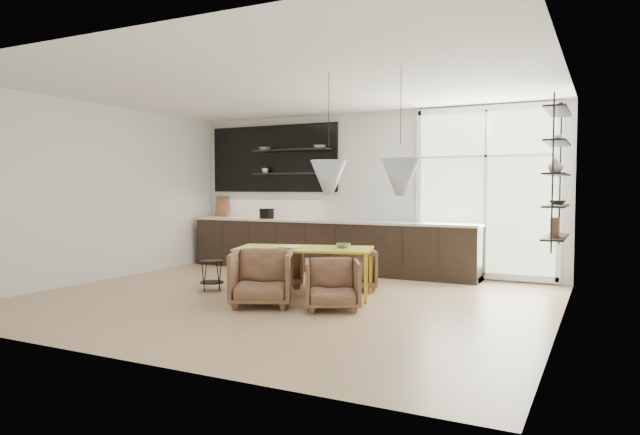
{
  "coord_description": "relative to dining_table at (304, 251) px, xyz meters",
  "views": [
    {
      "loc": [
        3.95,
        -6.66,
        1.53
      ],
      "look_at": [
        0.28,
        0.6,
        1.1
      ],
      "focal_mm": 32.0,
      "sensor_mm": 36.0,
      "label": 1
    }
  ],
  "objects": [
    {
      "name": "table_bowl",
      "position": [
        0.5,
        0.22,
        0.08
      ],
      "size": [
        0.21,
        0.21,
        0.06
      ],
      "primitive_type": "imported",
      "rotation": [
        0.0,
        0.0,
        -0.03
      ],
      "color": "#558352",
      "rests_on": "dining_table"
    },
    {
      "name": "table_book",
      "position": [
        -0.26,
        -0.16,
        0.06
      ],
      "size": [
        0.24,
        0.32,
        0.03
      ],
      "primitive_type": "imported",
      "rotation": [
        0.0,
        0.0,
        0.04
      ],
      "color": "white",
      "rests_on": "dining_table"
    },
    {
      "name": "armchair_back_left",
      "position": [
        -0.7,
        0.6,
        -0.34
      ],
      "size": [
        0.86,
        0.87,
        0.6
      ],
      "primitive_type": "imported",
      "rotation": [
        0.0,
        0.0,
        3.6
      ],
      "color": "brown",
      "rests_on": "ground"
    },
    {
      "name": "room",
      "position": [
        0.43,
        0.74,
        0.82
      ],
      "size": [
        7.02,
        6.01,
        2.91
      ],
      "color": "tan",
      "rests_on": "ground"
    },
    {
      "name": "wire_stool",
      "position": [
        -1.44,
        -0.24,
        -0.35
      ],
      "size": [
        0.36,
        0.36,
        0.45
      ],
      "rotation": [
        0.0,
        0.0,
        -0.26
      ],
      "color": "black",
      "rests_on": "ground"
    },
    {
      "name": "armchair_front_left",
      "position": [
        -0.19,
        -0.81,
        -0.28
      ],
      "size": [
        1.04,
        1.05,
        0.72
      ],
      "primitive_type": "imported",
      "rotation": [
        0.0,
        0.0,
        0.45
      ],
      "color": "brown",
      "rests_on": "ground"
    },
    {
      "name": "kitchen_run",
      "position": [
        -0.85,
        2.33,
        -0.05
      ],
      "size": [
        5.54,
        0.69,
        2.75
      ],
      "color": "black",
      "rests_on": "ground"
    },
    {
      "name": "armchair_back_right",
      "position": [
        0.4,
        0.79,
        -0.33
      ],
      "size": [
        0.91,
        0.92,
        0.62
      ],
      "primitive_type": "imported",
      "rotation": [
        0.0,
        0.0,
        3.64
      ],
      "color": "brown",
      "rests_on": "ground"
    },
    {
      "name": "right_shelving",
      "position": [
        3.21,
        0.82,
        1.01
      ],
      "size": [
        0.26,
        1.22,
        1.9
      ],
      "color": "black",
      "rests_on": "ground"
    },
    {
      "name": "dining_table",
      "position": [
        0.0,
        0.0,
        0.0
      ],
      "size": [
        2.05,
        1.36,
        0.69
      ],
      "rotation": [
        0.0,
        0.0,
        0.3
      ],
      "color": "gold",
      "rests_on": "ground"
    },
    {
      "name": "armchair_front_right",
      "position": [
        0.72,
        -0.6,
        -0.33
      ],
      "size": [
        0.93,
        0.94,
        0.63
      ],
      "primitive_type": "imported",
      "rotation": [
        0.0,
        0.0,
        0.5
      ],
      "color": "brown",
      "rests_on": "ground"
    }
  ]
}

